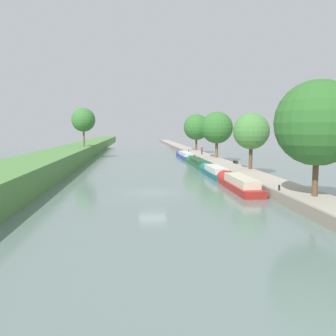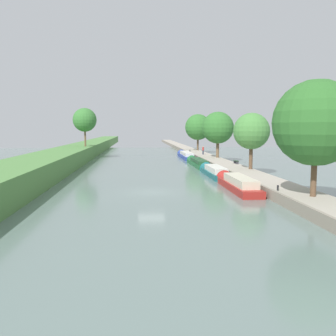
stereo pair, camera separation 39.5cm
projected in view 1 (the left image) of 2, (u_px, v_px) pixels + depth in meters
name	position (u px, v px, depth m)	size (l,w,h in m)	color
ground_plane	(152.00, 192.00, 33.46)	(160.00, 160.00, 0.00)	slate
left_grassy_bank	(5.00, 181.00, 32.10)	(6.56, 260.00, 2.47)	#518442
right_towpath	(274.00, 186.00, 34.51)	(3.51, 260.00, 0.83)	#A89E8E
stone_quay	(255.00, 186.00, 34.33)	(0.25, 260.00, 0.88)	gray
narrowboat_red	(237.00, 183.00, 35.30)	(1.98, 10.62, 2.00)	maroon
narrowboat_teal	(214.00, 171.00, 45.55)	(1.95, 10.36, 1.90)	#195B60
narrowboat_green	(197.00, 163.00, 57.84)	(1.87, 13.08, 1.77)	#1E6033
narrowboat_blue	(184.00, 155.00, 72.82)	(1.97, 14.25, 1.90)	#283D93
tree_rightbank_near	(318.00, 123.00, 26.57)	(6.39, 6.39, 8.71)	brown
tree_rightbank_midnear	(251.00, 131.00, 44.87)	(4.55, 4.55, 7.05)	brown
tree_rightbank_midfar	(217.00, 128.00, 62.97)	(5.58, 5.58, 8.04)	brown
tree_rightbank_far	(196.00, 127.00, 84.68)	(6.09, 6.09, 8.48)	brown
tree_leftbank_downstream	(83.00, 120.00, 68.89)	(4.55, 4.55, 7.40)	brown
person_walking	(202.00, 150.00, 70.86)	(0.34, 0.34, 1.66)	#282D42
mooring_bollard_near	(279.00, 188.00, 29.65)	(0.16, 0.16, 0.45)	black
mooring_bollard_far	(189.00, 151.00, 79.03)	(0.16, 0.16, 0.45)	black
park_bench	(236.00, 161.00, 52.21)	(0.44, 1.50, 0.47)	#333338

